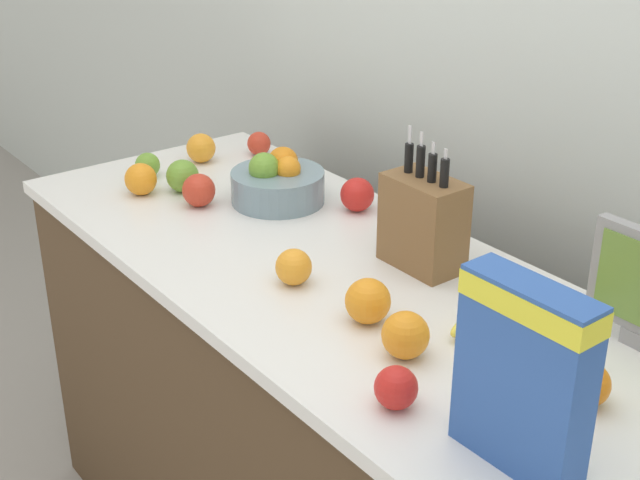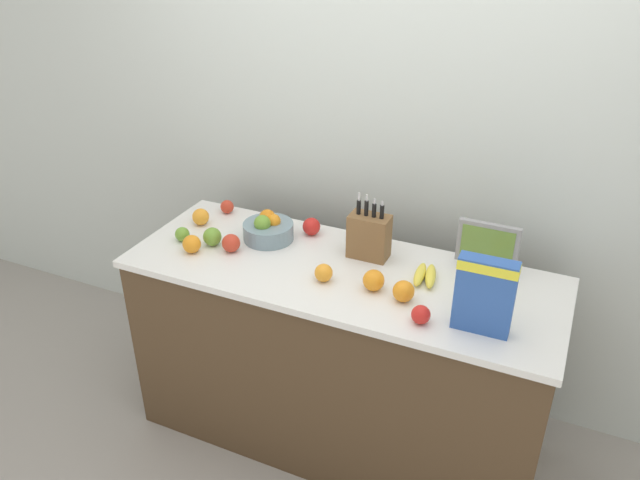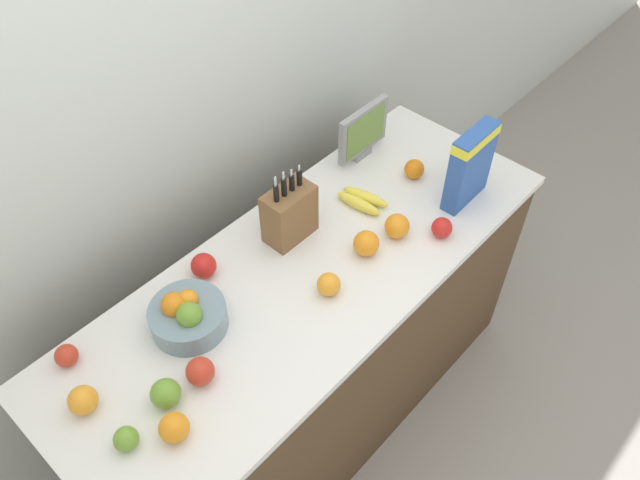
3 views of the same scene
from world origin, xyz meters
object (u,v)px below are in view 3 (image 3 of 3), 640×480
(banana_bunch, at_px, (362,200))
(orange_front_right, at_px, (414,169))
(apple_front, at_px, (200,371))
(apple_near_bananas, at_px, (166,394))
(orange_mid_right, at_px, (174,428))
(knife_block, at_px, (289,213))
(apple_leftmost, at_px, (126,439))
(apple_rear, at_px, (204,266))
(orange_back_center, at_px, (83,400))
(orange_by_cereal, at_px, (366,243))
(orange_front_left, at_px, (329,284))
(cereal_box, at_px, (471,164))
(fruit_bowl, at_px, (187,315))
(apple_rightmost, at_px, (442,228))
(small_monitor, at_px, (363,132))
(apple_by_knife_block, at_px, (66,356))
(orange_mid_left, at_px, (397,226))

(banana_bunch, xyz_separation_m, orange_front_right, (0.24, -0.04, 0.02))
(apple_front, relative_size, apple_near_bananas, 0.98)
(orange_mid_right, bearing_deg, knife_block, 21.77)
(apple_leftmost, xyz_separation_m, apple_rear, (0.50, 0.29, 0.01))
(apple_leftmost, relative_size, orange_back_center, 0.82)
(apple_leftmost, relative_size, orange_by_cereal, 0.76)
(orange_front_left, bearing_deg, apple_leftmost, 176.41)
(cereal_box, xyz_separation_m, orange_front_right, (-0.03, 0.20, -0.12))
(fruit_bowl, height_order, orange_mid_right, fruit_bowl)
(apple_rightmost, height_order, orange_mid_right, orange_mid_right)
(banana_bunch, bearing_deg, fruit_bowl, 176.69)
(orange_by_cereal, xyz_separation_m, orange_front_left, (-0.20, -0.02, -0.01))
(apple_rightmost, distance_m, orange_by_cereal, 0.27)
(cereal_box, bearing_deg, orange_back_center, 167.40)
(fruit_bowl, distance_m, orange_front_right, 0.99)
(banana_bunch, relative_size, orange_mid_right, 2.33)
(apple_leftmost, bearing_deg, orange_front_right, 3.73)
(cereal_box, height_order, orange_front_right, cereal_box)
(small_monitor, relative_size, cereal_box, 0.86)
(small_monitor, xyz_separation_m, apple_rightmost, (-0.14, -0.46, -0.08))
(apple_rightmost, bearing_deg, orange_back_center, 164.26)
(apple_rightmost, bearing_deg, apple_leftmost, 172.10)
(apple_near_bananas, distance_m, orange_front_left, 0.57)
(apple_front, height_order, apple_by_knife_block, apple_front)
(orange_back_center, bearing_deg, orange_mid_left, -11.55)
(orange_front_right, xyz_separation_m, orange_back_center, (-1.34, 0.08, 0.00))
(cereal_box, height_order, banana_bunch, cereal_box)
(cereal_box, distance_m, orange_front_right, 0.23)
(orange_by_cereal, height_order, orange_front_right, orange_by_cereal)
(apple_front, xyz_separation_m, apple_by_knife_block, (-0.22, 0.32, -0.01))
(knife_block, distance_m, apple_near_bananas, 0.69)
(fruit_bowl, bearing_deg, orange_mid_right, -134.98)
(small_monitor, relative_size, fruit_bowl, 1.09)
(apple_rightmost, xyz_separation_m, apple_near_bananas, (-1.00, 0.18, 0.01))
(cereal_box, relative_size, orange_back_center, 3.65)
(small_monitor, relative_size, orange_back_center, 3.12)
(cereal_box, height_order, apple_front, cereal_box)
(fruit_bowl, bearing_deg, banana_bunch, -3.31)
(cereal_box, xyz_separation_m, banana_bunch, (-0.27, 0.24, -0.14))
(fruit_bowl, relative_size, apple_near_bananas, 2.77)
(orange_front_right, distance_m, orange_mid_right, 1.23)
(apple_near_bananas, height_order, orange_back_center, apple_near_bananas)
(fruit_bowl, bearing_deg, orange_by_cereal, -18.95)
(apple_leftmost, distance_m, orange_mid_left, 1.05)
(apple_rear, height_order, orange_front_right, apple_rear)
(orange_by_cereal, relative_size, orange_mid_right, 1.07)
(cereal_box, bearing_deg, apple_leftmost, 174.26)
(small_monitor, xyz_separation_m, apple_rear, (-0.78, -0.01, -0.08))
(banana_bunch, relative_size, orange_by_cereal, 2.18)
(knife_block, distance_m, orange_back_center, 0.82)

